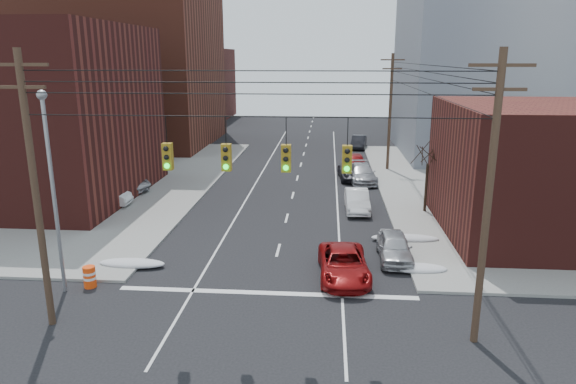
% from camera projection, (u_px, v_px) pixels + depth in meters
% --- Properties ---
extents(ground, '(160.00, 160.00, 0.00)m').
position_uv_depth(ground, '(245.00, 377.00, 17.65)').
color(ground, black).
rests_on(ground, ground).
extents(building_brick_tall, '(24.00, 20.00, 30.00)m').
position_uv_depth(building_brick_tall, '(109.00, 20.00, 61.89)').
color(building_brick_tall, maroon).
rests_on(building_brick_tall, ground).
extents(building_brick_near, '(20.00, 16.00, 13.00)m').
position_uv_depth(building_brick_near, '(2.00, 114.00, 38.86)').
color(building_brick_near, '#4C1A17').
rests_on(building_brick_near, ground).
extents(building_brick_far, '(22.00, 18.00, 12.00)m').
position_uv_depth(building_brick_far, '(164.00, 84.00, 89.41)').
color(building_brick_far, '#4C1A17').
rests_on(building_brick_far, ground).
extents(building_office, '(22.00, 20.00, 25.00)m').
position_uv_depth(building_office, '(509.00, 39.00, 55.20)').
color(building_office, gray).
rests_on(building_office, ground).
extents(building_glass, '(20.00, 18.00, 22.00)m').
position_uv_depth(building_glass, '(466.00, 55.00, 80.49)').
color(building_glass, gray).
rests_on(building_glass, ground).
extents(utility_pole_left, '(2.20, 0.28, 11.00)m').
position_uv_depth(utility_pole_left, '(35.00, 188.00, 19.70)').
color(utility_pole_left, '#473323').
rests_on(utility_pole_left, ground).
extents(utility_pole_right, '(2.20, 0.28, 11.00)m').
position_uv_depth(utility_pole_right, '(488.00, 197.00, 18.42)').
color(utility_pole_right, '#473323').
rests_on(utility_pole_right, ground).
extents(utility_pole_far, '(2.20, 0.28, 11.00)m').
position_uv_depth(utility_pole_far, '(390.00, 110.00, 48.30)').
color(utility_pole_far, '#473323').
rests_on(utility_pole_far, ground).
extents(traffic_signals, '(17.00, 0.42, 2.02)m').
position_uv_depth(traffic_signals, '(256.00, 156.00, 18.67)').
color(traffic_signals, black).
rests_on(traffic_signals, ground).
extents(street_light, '(0.44, 0.44, 9.32)m').
position_uv_depth(street_light, '(52.00, 176.00, 22.73)').
color(street_light, gray).
rests_on(street_light, ground).
extents(bare_tree, '(2.09, 2.20, 4.93)m').
position_uv_depth(bare_tree, '(426.00, 181.00, 35.61)').
color(bare_tree, black).
rests_on(bare_tree, ground).
extents(snow_nw, '(3.50, 1.08, 0.42)m').
position_uv_depth(snow_nw, '(132.00, 263.00, 26.83)').
color(snow_nw, silver).
rests_on(snow_nw, ground).
extents(snow_ne, '(3.00, 1.08, 0.42)m').
position_uv_depth(snow_ne, '(417.00, 268.00, 26.19)').
color(snow_ne, silver).
rests_on(snow_ne, ground).
extents(snow_east_far, '(4.00, 1.08, 0.42)m').
position_uv_depth(snow_east_far, '(405.00, 238.00, 30.53)').
color(snow_east_far, silver).
rests_on(snow_east_far, ground).
extents(red_pickup, '(2.67, 5.28, 1.43)m').
position_uv_depth(red_pickup, '(344.00, 264.00, 25.43)').
color(red_pickup, maroon).
rests_on(red_pickup, ground).
extents(parked_car_a, '(1.76, 4.32, 1.47)m').
position_uv_depth(parked_car_a, '(394.00, 247.00, 27.67)').
color(parked_car_a, '#A9AAAE').
rests_on(parked_car_a, ground).
extents(parked_car_b, '(1.70, 4.58, 1.50)m').
position_uv_depth(parked_car_b, '(357.00, 201.00, 36.53)').
color(parked_car_b, white).
rests_on(parked_car_b, ground).
extents(parked_car_c, '(2.57, 4.97, 1.34)m').
position_uv_depth(parked_car_c, '(352.00, 172.00, 45.90)').
color(parked_car_c, black).
rests_on(parked_car_c, ground).
extents(parked_car_d, '(2.67, 5.55, 1.56)m').
position_uv_depth(parked_car_d, '(362.00, 173.00, 44.90)').
color(parked_car_d, '#9E9EA2').
rests_on(parked_car_d, ground).
extents(parked_car_e, '(2.12, 4.66, 1.55)m').
position_uv_depth(parked_car_e, '(356.00, 162.00, 49.89)').
color(parked_car_e, maroon).
rests_on(parked_car_e, ground).
extents(parked_car_f, '(2.20, 4.76, 1.51)m').
position_uv_depth(parked_car_f, '(359.00, 142.00, 61.58)').
color(parked_car_f, black).
rests_on(parked_car_f, ground).
extents(lot_car_a, '(4.57, 1.69, 1.49)m').
position_uv_depth(lot_car_a, '(99.00, 196.00, 37.22)').
color(lot_car_a, silver).
rests_on(lot_car_a, sidewalk_nw).
extents(lot_car_b, '(5.68, 3.83, 1.45)m').
position_uv_depth(lot_car_b, '(120.00, 182.00, 41.35)').
color(lot_car_b, '#A4A3A8').
rests_on(lot_car_b, sidewalk_nw).
extents(lot_car_c, '(5.62, 2.80, 1.57)m').
position_uv_depth(lot_car_c, '(75.00, 181.00, 41.59)').
color(lot_car_c, black).
rests_on(lot_car_c, sidewalk_nw).
extents(lot_car_d, '(4.60, 2.38, 1.50)m').
position_uv_depth(lot_car_d, '(85.00, 168.00, 46.64)').
color(lot_car_d, '#B2B1B6').
rests_on(lot_car_d, sidewalk_nw).
extents(construction_barrel, '(0.66, 0.66, 1.04)m').
position_uv_depth(construction_barrel, '(90.00, 277.00, 24.42)').
color(construction_barrel, '#FF440D').
rests_on(construction_barrel, ground).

